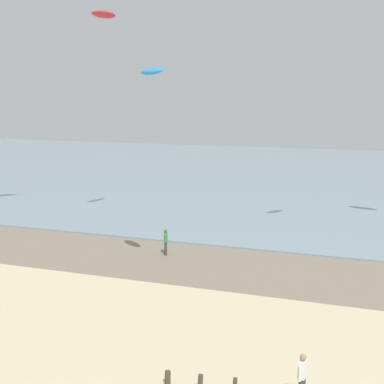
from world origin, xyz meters
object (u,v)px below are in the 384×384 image
object	(u,v)px
person_mid_beach	(166,241)
kite_aloft_4	(152,71)
person_left_flank	(302,377)
kite_aloft_0	(104,14)

from	to	relation	value
person_mid_beach	kite_aloft_4	distance (m)	11.32
person_mid_beach	kite_aloft_4	bearing A→B (deg)	-75.86
person_mid_beach	person_left_flank	xyz separation A→B (m)	(10.40, -13.85, 0.00)
person_left_flank	kite_aloft_4	world-z (taller)	kite_aloft_4
person_mid_beach	person_left_flank	distance (m)	17.32
person_left_flank	kite_aloft_4	size ratio (longest dim) A/B	0.84
kite_aloft_0	person_left_flank	bearing A→B (deg)	-121.78
kite_aloft_0	person_mid_beach	bearing A→B (deg)	-112.04
person_left_flank	kite_aloft_0	distance (m)	29.93
person_left_flank	kite_aloft_0	xyz separation A→B (m)	(-17.30, 19.33, 14.93)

